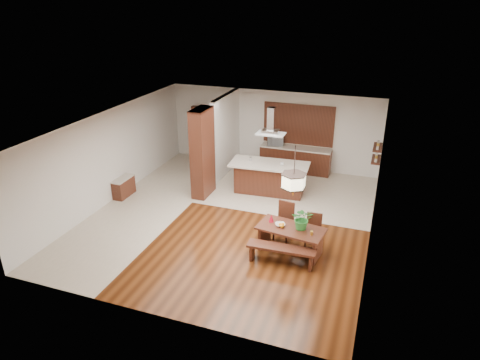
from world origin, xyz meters
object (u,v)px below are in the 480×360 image
at_px(dining_table, 291,234).
at_px(dining_chair_right, 313,231).
at_px(pendant_lantern, 294,171).
at_px(fruit_bowl, 280,225).
at_px(dining_bench, 281,255).
at_px(hallway_console, 124,187).
at_px(dining_chair_left, 283,222).
at_px(microwave, 275,141).
at_px(foliage_plant, 302,219).
at_px(island_cup, 282,164).
at_px(range_hood, 271,121).
at_px(kitchen_island, 269,178).

xyz_separation_m(dining_table, dining_chair_right, (0.49, 0.45, -0.06)).
xyz_separation_m(pendant_lantern, fruit_bowl, (-0.29, 0.01, -1.52)).
height_order(dining_chair_right, fruit_bowl, dining_chair_right).
bearing_deg(dining_chair_right, dining_bench, -122.33).
relative_size(dining_bench, dining_chair_right, 1.87).
height_order(hallway_console, dining_chair_left, dining_chair_left).
distance_m(dining_bench, fruit_bowl, 0.81).
height_order(fruit_bowl, microwave, microwave).
bearing_deg(microwave, foliage_plant, -87.23).
bearing_deg(pendant_lantern, dining_chair_left, 120.85).
bearing_deg(dining_table, hallway_console, 166.37).
bearing_deg(island_cup, dining_chair_right, -60.72).
xyz_separation_m(dining_chair_right, microwave, (-2.39, 4.99, 0.66)).
bearing_deg(hallway_console, fruit_bowl, -14.15).
height_order(range_hood, island_cup, range_hood).
height_order(dining_chair_left, pendant_lantern, pendant_lantern).
distance_m(hallway_console, island_cup, 5.22).
relative_size(foliage_plant, microwave, 1.01).
relative_size(hallway_console, kitchen_island, 0.34).
bearing_deg(microwave, hallway_console, -154.19).
bearing_deg(dining_table, fruit_bowl, 177.03).
bearing_deg(microwave, dining_chair_right, -83.50).
height_order(dining_table, foliage_plant, foliage_plant).
distance_m(foliage_plant, microwave, 5.81).
height_order(dining_chair_right, microwave, microwave).
bearing_deg(microwave, kitchen_island, -98.48).
xyz_separation_m(range_hood, island_cup, (0.42, -0.06, -1.36)).
bearing_deg(island_cup, kitchen_island, 172.39).
relative_size(range_hood, island_cup, 7.58).
relative_size(dining_chair_right, range_hood, 1.00).
bearing_deg(hallway_console, dining_chair_left, -8.82).
distance_m(dining_bench, pendant_lantern, 2.10).
relative_size(hallway_console, island_cup, 7.41).
bearing_deg(foliage_plant, kitchen_island, 118.47).
xyz_separation_m(dining_bench, pendant_lantern, (0.09, 0.60, 2.01)).
distance_m(fruit_bowl, kitchen_island, 3.50).
bearing_deg(island_cup, dining_bench, -75.59).
bearing_deg(pendant_lantern, dining_bench, -98.44).
xyz_separation_m(island_cup, microwave, (-0.83, 2.20, 0.01)).
bearing_deg(island_cup, dining_chair_left, -74.61).
xyz_separation_m(foliage_plant, fruit_bowl, (-0.55, -0.03, -0.26)).
height_order(dining_bench, dining_chair_left, dining_chair_left).
height_order(dining_table, kitchen_island, kitchen_island).
distance_m(island_cup, microwave, 2.35).
bearing_deg(island_cup, hallway_console, -159.61).
bearing_deg(foliage_plant, dining_chair_right, 60.87).
height_order(dining_table, microwave, microwave).
distance_m(dining_chair_left, fruit_bowl, 0.59).
height_order(hallway_console, foliage_plant, foliage_plant).
bearing_deg(dining_bench, kitchen_island, 109.91).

